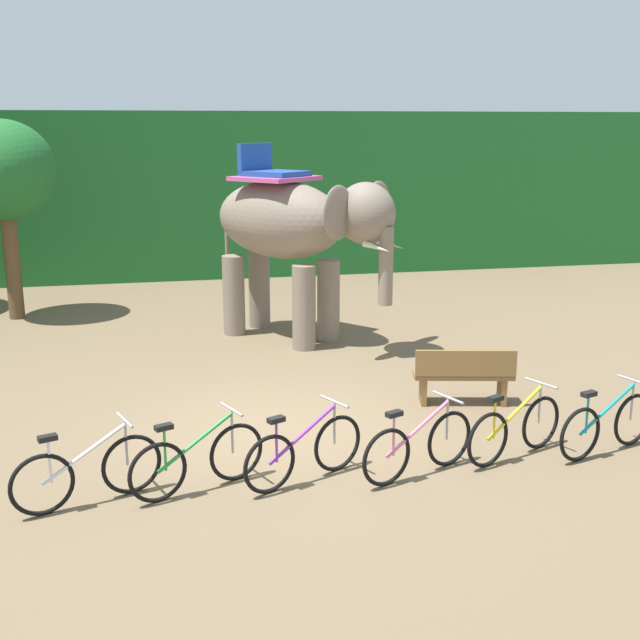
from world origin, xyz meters
TOP-DOWN VIEW (x-y plane):
  - ground_plane at (0.00, 0.00)m, footprint 80.00×80.00m
  - foliage_hedge at (0.00, 14.15)m, footprint 36.00×6.00m
  - tree_center_left at (-4.59, 7.65)m, footprint 2.15×2.15m
  - elephant at (1.04, 4.65)m, footprint 3.53×3.81m
  - bike_white at (-2.41, -1.71)m, footprint 1.62×0.72m
  - bike_green at (-1.20, -1.64)m, footprint 1.60×0.77m
  - bike_purple at (0.05, -1.65)m, footprint 1.56×0.83m
  - bike_pink at (1.43, -1.77)m, footprint 1.60×0.77m
  - bike_yellow at (2.80, -1.51)m, footprint 1.58×0.79m
  - bike_teal at (4.02, -1.62)m, footprint 1.63×0.70m
  - wooden_bench at (2.90, 0.46)m, footprint 1.55×0.72m

SIDE VIEW (x-z plane):
  - ground_plane at x=0.00m, z-range 0.00..0.00m
  - bike_white at x=-2.41m, z-range -0.07..0.85m
  - bike_green at x=-1.20m, z-range -0.07..0.85m
  - bike_purple at x=0.05m, z-range -0.07..0.85m
  - bike_pink at x=1.43m, z-range -0.07..0.85m
  - bike_yellow at x=2.80m, z-range -0.07..0.85m
  - bike_teal at x=4.02m, z-range -0.07..0.85m
  - wooden_bench at x=2.90m, z-range 0.03..0.92m
  - elephant at x=1.04m, z-range 0.31..4.09m
  - foliage_hedge at x=0.00m, z-range 0.00..4.47m
  - tree_center_left at x=-4.59m, z-range 1.02..5.27m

